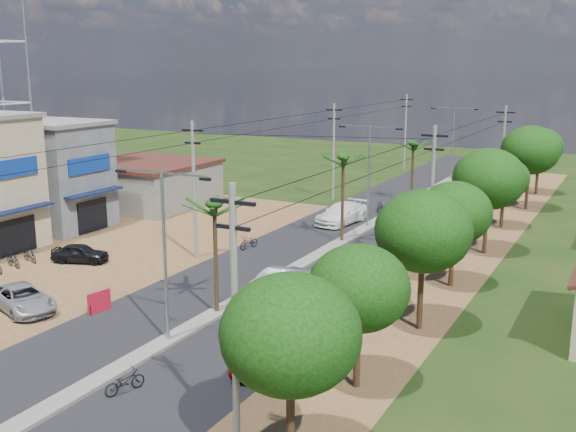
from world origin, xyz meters
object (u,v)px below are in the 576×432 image
at_px(car_white_far, 342,214).
at_px(car_parked_dark, 80,254).
at_px(roadside_sign, 99,302).
at_px(moto_rider_east, 125,383).
at_px(car_silver_mid, 285,280).
at_px(car_parked_silver, 23,299).
at_px(car_red_near, 261,349).

height_order(car_white_far, car_parked_dark, car_white_far).
relative_size(car_white_far, roadside_sign, 4.07).
bearing_deg(car_parked_dark, moto_rider_east, -150.18).
height_order(car_silver_mid, roadside_sign, car_silver_mid).
distance_m(car_white_far, car_parked_silver, 26.59).
xyz_separation_m(car_silver_mid, moto_rider_east, (0.06, -13.32, -0.28)).
bearing_deg(car_parked_dark, roadside_sign, -149.54).
xyz_separation_m(moto_rider_east, roadside_sign, (-7.06, 6.13, 0.12)).
distance_m(car_red_near, car_white_far, 26.53).
relative_size(car_white_far, car_parked_dark, 1.55).
bearing_deg(moto_rider_east, roadside_sign, -21.58).
height_order(car_silver_mid, car_parked_silver, car_silver_mid).
xyz_separation_m(car_parked_silver, moto_rider_east, (10.69, -4.42, -0.20)).
height_order(car_parked_silver, moto_rider_east, car_parked_silver).
xyz_separation_m(car_white_far, roadside_sign, (-3.13, -24.00, -0.24)).
bearing_deg(car_parked_dark, car_parked_silver, -174.20).
height_order(car_parked_silver, roadside_sign, car_parked_silver).
bearing_deg(car_parked_dark, car_white_far, -50.41).
distance_m(car_red_near, car_parked_silver, 14.14).
distance_m(car_parked_silver, moto_rider_east, 11.57).
distance_m(car_silver_mid, car_white_far, 17.25).
height_order(car_parked_silver, car_parked_dark, car_parked_silver).
height_order(car_red_near, car_silver_mid, car_red_near).
distance_m(car_red_near, moto_rider_east, 5.79).
bearing_deg(roadside_sign, moto_rider_east, -30.70).
bearing_deg(car_silver_mid, moto_rider_east, 98.44).
bearing_deg(car_silver_mid, car_red_near, 120.16).
bearing_deg(car_red_near, car_white_far, -88.06).
relative_size(car_silver_mid, car_parked_dark, 1.24).
distance_m(car_silver_mid, car_parked_dark, 14.45).
bearing_deg(car_white_far, car_parked_silver, -96.56).
distance_m(car_white_far, moto_rider_east, 30.39).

